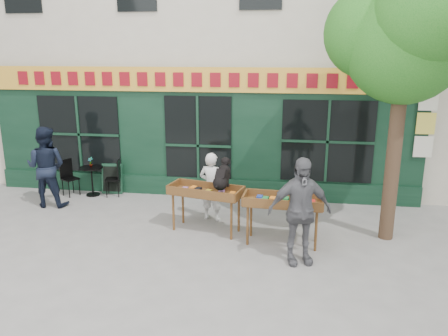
{
  "coord_description": "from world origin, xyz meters",
  "views": [
    {
      "loc": [
        2.32,
        -8.31,
        3.66
      ],
      "look_at": [
        0.95,
        0.5,
        1.28
      ],
      "focal_mm": 35.0,
      "sensor_mm": 36.0,
      "label": 1
    }
  ],
  "objects": [
    {
      "name": "bistro_chair_right",
      "position": [
        -2.13,
        2.02,
        0.56
      ],
      "size": [
        0.44,
        0.44,
        0.95
      ],
      "rotation": [
        0.0,
        0.0,
        -1.32
      ],
      "color": "black",
      "rests_on": "ground"
    },
    {
      "name": "potted_plant",
      "position": [
        -2.77,
        1.95,
        0.9
      ],
      "size": [
        0.16,
        0.13,
        0.27
      ],
      "primitive_type": "imported",
      "rotation": [
        0.0,
        0.0,
        -0.28
      ],
      "color": "gray",
      "rests_on": "bistro_table"
    },
    {
      "name": "chalkboard",
      "position": [
        -2.32,
        2.19,
        0.4
      ],
      "size": [
        0.57,
        0.24,
        0.79
      ],
      "rotation": [
        0.0,
        0.0,
        0.09
      ],
      "color": "black",
      "rests_on": "ground"
    },
    {
      "name": "book_cart_right",
      "position": [
        2.22,
        -0.28,
        0.82
      ],
      "size": [
        1.53,
        0.71,
        0.99
      ],
      "rotation": [
        0.0,
        0.0,
        -0.06
      ],
      "color": "brown",
      "rests_on": "ground"
    },
    {
      "name": "dog",
      "position": [
        0.98,
        0.04,
        1.29
      ],
      "size": [
        0.46,
        0.66,
        0.6
      ],
      "primitive_type": null,
      "rotation": [
        0.0,
        0.0,
        -0.22
      ],
      "color": "black",
      "rests_on": "book_cart_center"
    },
    {
      "name": "street_tree",
      "position": [
        4.34,
        0.36,
        4.11
      ],
      "size": [
        3.05,
        2.9,
        5.6
      ],
      "color": "#382619",
      "rests_on": "ground"
    },
    {
      "name": "man_right",
      "position": [
        2.52,
        -1.03,
        0.97
      ],
      "size": [
        1.22,
        0.78,
        1.93
      ],
      "primitive_type": "imported",
      "rotation": [
        0.0,
        0.0,
        0.29
      ],
      "color": "#515155",
      "rests_on": "ground"
    },
    {
      "name": "bistro_chair_left",
      "position": [
        -3.4,
        1.89,
        0.56
      ],
      "size": [
        0.5,
        0.5,
        0.95
      ],
      "rotation": [
        0.0,
        0.0,
        1.03
      ],
      "color": "black",
      "rests_on": "ground"
    },
    {
      "name": "book_cart_center",
      "position": [
        0.63,
        0.09,
        0.82
      ],
      "size": [
        1.6,
        0.94,
        0.99
      ],
      "rotation": [
        0.0,
        0.0,
        -0.22
      ],
      "color": "brown",
      "rests_on": "ground"
    },
    {
      "name": "bistro_table",
      "position": [
        -2.77,
        1.95,
        0.54
      ],
      "size": [
        0.6,
        0.6,
        0.76
      ],
      "color": "black",
      "rests_on": "ground"
    },
    {
      "name": "building",
      "position": [
        0.0,
        5.97,
        4.97
      ],
      "size": [
        14.0,
        7.26,
        10.0
      ],
      "color": "beige",
      "rests_on": "ground"
    },
    {
      "name": "woman",
      "position": [
        0.63,
        0.74,
        0.77
      ],
      "size": [
        0.63,
        0.49,
        1.54
      ],
      "primitive_type": "imported",
      "rotation": [
        0.0,
        0.0,
        2.92
      ],
      "color": "silver",
      "rests_on": "ground"
    },
    {
      "name": "man_left",
      "position": [
        -3.47,
        1.05,
        0.98
      ],
      "size": [
        1.0,
        0.81,
        1.96
      ],
      "primitive_type": "imported",
      "rotation": [
        0.0,
        0.0,
        3.21
      ],
      "color": "black",
      "rests_on": "ground"
    },
    {
      "name": "ground",
      "position": [
        0.0,
        0.0,
        0.0
      ],
      "size": [
        80.0,
        80.0,
        0.0
      ],
      "primitive_type": "plane",
      "color": "slate",
      "rests_on": "ground"
    }
  ]
}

